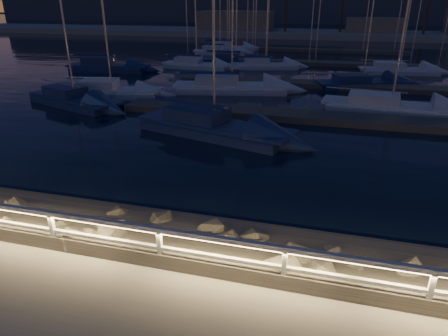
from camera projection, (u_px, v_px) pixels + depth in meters
The scene contains 20 objects.
ground at pixel (240, 278), 9.35m from camera, with size 400.00×400.00×0.00m, color gray.
harbor_water at pixel (315, 80), 37.46m from camera, with size 400.00×440.00×0.60m.
guard_rail at pixel (238, 250), 9.06m from camera, with size 44.11×0.12×1.06m.
riprap at pixel (339, 273), 9.69m from camera, with size 33.49×3.20×1.46m.
floating_docks at pixel (316, 72), 38.38m from camera, with size 22.00×36.00×0.40m.
far_shore at pixel (328, 32), 75.06m from camera, with size 160.00×14.00×5.20m.
distant_hills at pixel (266, 3), 131.60m from camera, with size 230.00×37.50×18.00m.
sailboat_a at pixel (109, 91), 29.20m from camera, with size 7.46×3.44×12.34m.
sailboat_b at pixel (211, 125), 21.17m from camera, with size 8.96×4.76×14.71m.
sailboat_c at pixel (229, 86), 30.72m from camera, with size 9.20×4.35×15.07m.
sailboat_d at pixel (387, 105), 25.27m from camera, with size 8.69×3.43×14.31m.
sailboat_e at pixel (107, 66), 39.64m from camera, with size 8.25×3.36×13.74m.
sailboat_f at pixel (73, 98), 26.98m from camera, with size 7.87×4.66×12.99m.
sailboat_g at pixel (397, 69), 38.26m from camera, with size 7.66×3.15×12.63m.
sailboat_i at pixel (234, 61), 43.40m from camera, with size 7.43×2.86×12.42m.
sailboat_j at pixel (195, 64), 41.27m from camera, with size 7.27×2.51×12.22m.
sailboat_k at pixel (264, 65), 41.09m from camera, with size 7.32×3.85×11.98m.
sailboat_l at pixel (360, 82), 32.43m from camera, with size 7.84×4.80×12.87m.
sailboat_m at pixel (228, 48), 55.10m from camera, with size 7.68×4.32×12.70m.
sailboat_n at pixel (219, 51), 51.63m from camera, with size 7.11×3.21×11.71m.
Camera 1 is at (1.62, -7.43, 6.04)m, focal length 32.00 mm.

